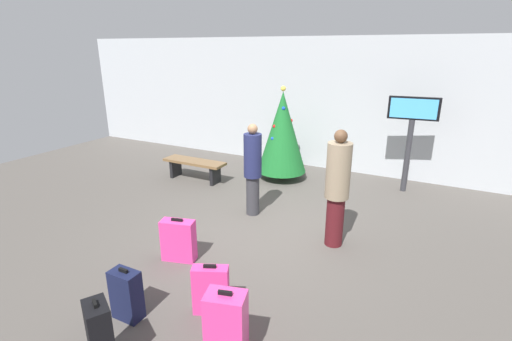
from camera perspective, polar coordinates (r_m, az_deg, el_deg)
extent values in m
plane|color=#514C47|center=(6.54, 1.43, -8.80)|extent=(16.00, 16.00, 0.00)
cube|color=#B7BCC1|center=(9.54, 11.94, 9.80)|extent=(16.00, 0.20, 3.25)
cylinder|color=#4C3319|center=(8.89, 3.92, -0.60)|extent=(0.12, 0.12, 0.20)
cone|color=#196628|center=(8.61, 4.07, 5.88)|extent=(1.14, 1.14, 1.86)
sphere|color=#F2D84C|center=(8.45, 4.22, 12.46)|extent=(0.12, 0.12, 0.12)
sphere|color=red|center=(8.45, 2.85, 6.79)|extent=(0.08, 0.08, 0.08)
sphere|color=blue|center=(8.41, 4.25, 9.51)|extent=(0.08, 0.08, 0.08)
sphere|color=yellow|center=(8.72, 2.84, 6.95)|extent=(0.08, 0.08, 0.08)
sphere|color=red|center=(8.58, 5.39, 7.64)|extent=(0.08, 0.08, 0.08)
sphere|color=blue|center=(8.44, 2.57, 4.93)|extent=(0.08, 0.08, 0.08)
sphere|color=blue|center=(9.01, 4.71, 4.53)|extent=(0.08, 0.08, 0.08)
cylinder|color=#333338|center=(8.54, 22.23, 2.06)|extent=(0.12, 0.12, 1.57)
cube|color=black|center=(8.33, 23.08, 8.79)|extent=(1.00, 0.17, 0.47)
cube|color=#4CB2F2|center=(8.29, 23.05, 8.75)|extent=(0.90, 0.09, 0.40)
cube|color=brown|center=(8.78, -9.45, 1.35)|extent=(1.53, 0.44, 0.06)
cube|color=black|center=(9.20, -12.24, 0.39)|extent=(0.08, 0.35, 0.42)
cube|color=black|center=(8.54, -6.28, -0.70)|extent=(0.08, 0.35, 0.42)
cylinder|color=#4C1419|center=(5.99, 11.99, -7.60)|extent=(0.28, 0.28, 0.81)
cylinder|color=gray|center=(5.68, 12.54, -0.03)|extent=(0.51, 0.51, 0.86)
sphere|color=brown|center=(5.54, 12.92, 5.16)|extent=(0.20, 0.20, 0.20)
cylinder|color=#333338|center=(6.92, -0.50, -3.81)|extent=(0.24, 0.24, 0.74)
cylinder|color=#1E234C|center=(6.67, -0.52, 2.31)|extent=(0.43, 0.43, 0.79)
sphere|color=#8C6647|center=(6.55, -0.53, 6.41)|extent=(0.18, 0.18, 0.18)
cube|color=#141938|center=(4.70, -19.29, -17.59)|extent=(0.35, 0.20, 0.61)
cube|color=black|center=(4.53, -19.73, -14.26)|extent=(0.12, 0.03, 0.04)
cube|color=#E5388C|center=(4.57, -6.97, -17.76)|extent=(0.45, 0.33, 0.60)
cube|color=black|center=(4.39, -7.13, -14.39)|extent=(0.15, 0.09, 0.04)
cube|color=#E5388C|center=(3.92, -4.60, -23.13)|extent=(0.44, 0.36, 0.79)
cube|color=black|center=(3.66, -4.77, -18.25)|extent=(0.14, 0.06, 0.04)
cube|color=black|center=(4.15, -22.82, -22.53)|extent=(0.38, 0.34, 0.73)
cube|color=black|center=(3.92, -23.54, -18.22)|extent=(0.11, 0.08, 0.04)
cube|color=#E5388C|center=(5.62, -11.82, -10.47)|extent=(0.53, 0.33, 0.62)
cube|color=black|center=(5.47, -12.05, -7.43)|extent=(0.17, 0.07, 0.04)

